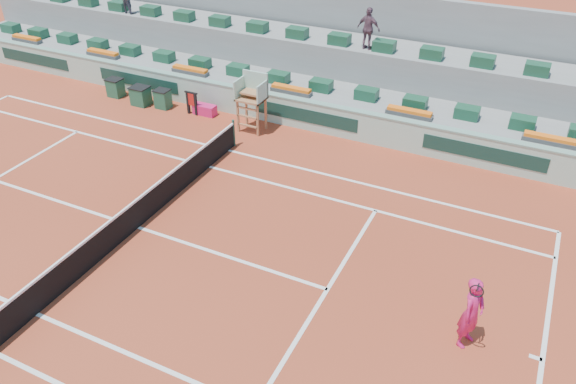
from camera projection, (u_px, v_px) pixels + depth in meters
name	position (u px, v px, depth m)	size (l,w,h in m)	color
ground	(138.00, 228.00, 17.55)	(90.00, 90.00, 0.00)	#98341D
seating_tier_lower	(287.00, 88.00, 25.25)	(36.00, 4.00, 1.20)	gray
seating_tier_upper	(302.00, 61.00, 26.07)	(36.00, 2.40, 2.60)	gray
stadium_back_wall	(317.00, 33.00, 26.77)	(36.00, 0.40, 4.40)	gray
player_bag	(205.00, 110.00, 24.22)	(1.00, 0.45, 0.45)	#D71C62
spectator_mid	(369.00, 29.00, 23.17)	(1.02, 0.42, 1.74)	#6A4755
court_lines	(138.00, 227.00, 17.55)	(23.89, 11.09, 0.01)	white
tennis_net	(136.00, 214.00, 17.26)	(0.10, 11.97, 1.10)	black
advertising_hoarding	(265.00, 106.00, 23.57)	(36.00, 0.34, 1.26)	#A3CDB7
umpire_chair	(252.00, 94.00, 22.33)	(1.10, 0.90, 2.40)	#A0643C
seat_row_lower	(278.00, 77.00, 24.12)	(32.90, 0.60, 0.44)	#18482F
seat_row_upper	(297.00, 33.00, 24.78)	(32.90, 0.60, 0.44)	#18482F
flower_planters	(239.00, 80.00, 24.12)	(26.80, 0.36, 0.28)	#484848
drink_cooler_a	(163.00, 99.00, 24.68)	(0.65, 0.57, 0.84)	#1B5137
drink_cooler_b	(141.00, 96.00, 24.96)	(0.79, 0.68, 0.84)	#1B5137
drink_cooler_c	(115.00, 87.00, 25.73)	(0.69, 0.60, 0.84)	#1B5137
towel_rack	(192.00, 101.00, 24.02)	(0.62, 0.10, 1.03)	black
tennis_player	(472.00, 313.00, 13.15)	(0.69, 0.98, 2.28)	#D71C62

